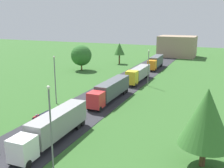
# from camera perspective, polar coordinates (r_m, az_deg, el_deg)

# --- Properties ---
(road) EXTENTS (10.00, 140.00, 0.06)m
(road) POSITION_cam_1_polar(r_m,az_deg,el_deg) (45.25, -7.34, -6.16)
(road) COLOR #2B2B30
(road) RESTS_ON ground
(lane_marking_centre) EXTENTS (0.16, 120.99, 0.01)m
(lane_marking_centre) POSITION_cam_1_polar(r_m,az_deg,el_deg) (41.94, -10.24, -7.90)
(lane_marking_centre) COLOR white
(lane_marking_centre) RESTS_ON road
(truck_lead) EXTENTS (2.79, 13.95, 3.70)m
(truck_lead) POSITION_cam_1_polar(r_m,az_deg,el_deg) (35.01, -12.50, -8.86)
(truck_lead) COLOR white
(truck_lead) RESTS_ON road
(truck_second) EXTENTS (2.56, 14.69, 3.67)m
(truck_second) POSITION_cam_1_polar(r_m,az_deg,el_deg) (50.88, -0.34, -1.23)
(truck_second) COLOR red
(truck_second) RESTS_ON road
(truck_third) EXTENTS (2.55, 12.90, 3.60)m
(truck_third) POSITION_cam_1_polar(r_m,az_deg,el_deg) (66.38, 5.72, 2.28)
(truck_third) COLOR yellow
(truck_third) RESTS_ON road
(truck_fourth) EXTENTS (2.83, 12.19, 3.75)m
(truck_fourth) POSITION_cam_1_polar(r_m,az_deg,el_deg) (84.72, 9.43, 4.81)
(truck_fourth) COLOR orange
(truck_fourth) RESTS_ON road
(car_second) EXTENTS (1.97, 3.99, 1.48)m
(car_second) POSITION_cam_1_polar(r_m,az_deg,el_deg) (41.73, -13.80, -7.07)
(car_second) COLOR blue
(car_second) RESTS_ON road
(motorcycle_courier) EXTENTS (0.28, 1.94, 0.91)m
(motorcycle_courier) POSITION_cam_1_polar(r_m,az_deg,el_deg) (43.22, -16.09, -6.89)
(motorcycle_courier) COLOR black
(motorcycle_courier) RESTS_ON road
(lamppost_lead) EXTENTS (0.36, 0.36, 9.14)m
(lamppost_lead) POSITION_cam_1_polar(r_m,az_deg,el_deg) (28.00, -13.12, -8.47)
(lamppost_lead) COLOR slate
(lamppost_lead) RESTS_ON ground
(lamppost_second) EXTENTS (0.36, 0.36, 8.96)m
(lamppost_second) POSITION_cam_1_polar(r_m,az_deg,el_deg) (49.51, -12.22, 1.36)
(lamppost_second) COLOR slate
(lamppost_second) RESTS_ON ground
(lamppost_third) EXTENTS (0.36, 0.36, 8.46)m
(lamppost_third) POSITION_cam_1_polar(r_m,az_deg,el_deg) (61.93, 7.87, 3.84)
(lamppost_third) COLOR slate
(lamppost_third) RESTS_ON ground
(tree_oak) EXTENTS (3.70, 3.70, 7.25)m
(tree_oak) POSITION_cam_1_polar(r_m,az_deg,el_deg) (91.87, 1.61, 7.59)
(tree_oak) COLOR #513823
(tree_oak) RESTS_ON ground
(tree_pine) EXTENTS (5.64, 5.64, 8.73)m
(tree_pine) POSITION_cam_1_polar(r_m,az_deg,el_deg) (29.26, 19.71, -6.79)
(tree_pine) COLOR #513823
(tree_pine) RESTS_ON ground
(tree_ash) EXTENTS (6.28, 6.28, 7.70)m
(tree_ash) POSITION_cam_1_polar(r_m,az_deg,el_deg) (80.97, -6.67, 6.18)
(tree_ash) COLOR #513823
(tree_ash) RESTS_ON ground
(distant_building) EXTENTS (14.65, 11.04, 8.44)m
(distant_building) POSITION_cam_1_polar(r_m,az_deg,el_deg) (112.38, 13.90, 7.90)
(distant_building) COLOR #9E846B
(distant_building) RESTS_ON ground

